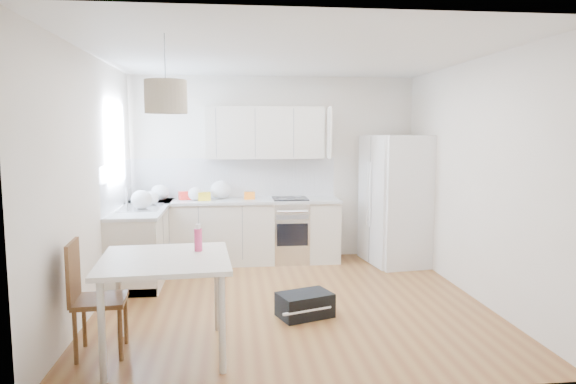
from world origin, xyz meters
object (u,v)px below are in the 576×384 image
Objects in this scene: refrigerator at (398,200)px; dining_table at (165,269)px; gym_bag at (305,305)px; dining_chair at (100,298)px.

dining_table is (-2.93, -2.76, -0.18)m from refrigerator.
refrigerator is 2.71m from gym_bag.
dining_chair is 1.85× the size of gym_bag.
dining_chair is at bearing 170.09° from dining_table.
dining_table is 1.62m from gym_bag.
dining_chair is (-0.55, 0.06, -0.25)m from dining_table.
gym_bag is at bearing 26.03° from dining_table.
dining_table reaches higher than gym_bag.
refrigerator is at bearing 31.36° from gym_bag.
dining_chair is 2.01m from gym_bag.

